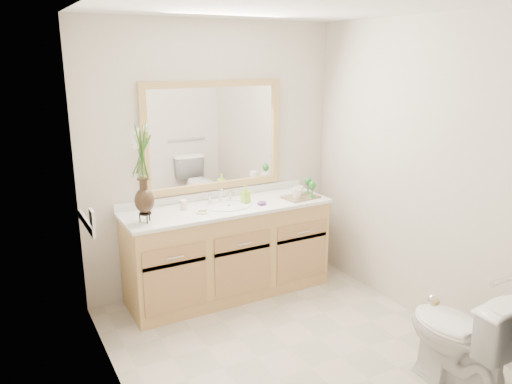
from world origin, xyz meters
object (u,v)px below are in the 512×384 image
flower_vase (142,160)px  tumbler (184,205)px  toilet (461,338)px  soap_bottle (245,195)px  tray (301,197)px

flower_vase → tumbler: bearing=24.5°
toilet → tumbler: size_ratio=9.19×
flower_vase → soap_bottle: bearing=6.4°
flower_vase → toilet: bearing=-51.7°
toilet → tumbler: (-1.07, 2.02, 0.50)m
toilet → soap_bottle: size_ratio=5.39×
tray → tumbler: bearing=163.4°
toilet → tumbler: bearing=-62.0°
toilet → tray: 1.89m
flower_vase → tumbler: (0.38, 0.17, -0.46)m
toilet → flower_vase: size_ratio=1.02×
toilet → soap_bottle: soap_bottle is taller
toilet → tray: tray is taller
toilet → tumbler: tumbler is taller
tumbler → soap_bottle: soap_bottle is taller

